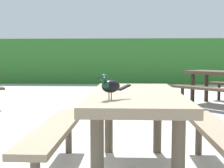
# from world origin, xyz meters

# --- Properties ---
(hedge_wall) EXTENTS (28.00, 1.66, 1.76)m
(hedge_wall) POSITION_xyz_m (0.00, 10.55, 0.88)
(hedge_wall) COLOR #2D6B28
(hedge_wall) RESTS_ON ground
(picnic_table_foreground) EXTENTS (1.69, 1.80, 0.74)m
(picnic_table_foreground) POSITION_xyz_m (0.32, 0.05, 0.56)
(picnic_table_foreground) COLOR #84725B
(picnic_table_foreground) RESTS_ON ground
(bird_grackle) EXTENTS (0.24, 0.20, 0.18)m
(bird_grackle) POSITION_xyz_m (0.14, -0.48, 0.84)
(bird_grackle) COLOR black
(bird_grackle) RESTS_ON picnic_table_foreground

